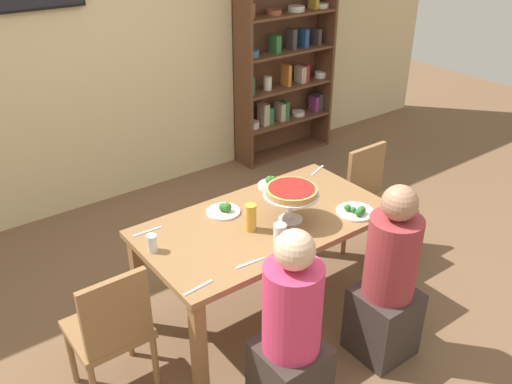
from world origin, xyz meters
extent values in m
plane|color=brown|center=(0.00, 0.00, 0.00)|extent=(12.00, 12.00, 0.00)
cube|color=beige|center=(0.00, 2.20, 1.40)|extent=(8.00, 0.12, 2.80)
cube|color=olive|center=(0.00, 0.00, 0.72)|extent=(1.56, 0.83, 0.04)
cube|color=olive|center=(-0.72, -0.36, 0.35)|extent=(0.07, 0.07, 0.70)
cube|color=olive|center=(0.72, -0.36, 0.35)|extent=(0.07, 0.07, 0.70)
cube|color=olive|center=(-0.72, 0.36, 0.35)|extent=(0.07, 0.07, 0.70)
cube|color=olive|center=(0.72, 0.36, 0.35)|extent=(0.07, 0.07, 0.70)
cube|color=brown|center=(1.24, 1.98, 1.10)|extent=(0.03, 0.30, 2.20)
cube|color=brown|center=(2.31, 1.98, 1.10)|extent=(0.03, 0.30, 2.20)
cube|color=brown|center=(1.78, 2.12, 1.10)|extent=(1.10, 0.02, 2.20)
cube|color=brown|center=(1.78, 1.98, 0.01)|extent=(1.04, 0.28, 0.02)
cube|color=brown|center=(1.78, 1.98, 0.38)|extent=(1.04, 0.28, 0.02)
cube|color=brown|center=(1.78, 1.98, 0.75)|extent=(1.04, 0.28, 0.02)
cube|color=brown|center=(1.78, 1.98, 1.11)|extent=(1.04, 0.28, 0.02)
cube|color=brown|center=(1.78, 1.98, 1.48)|extent=(1.04, 0.28, 0.02)
cylinder|color=silver|center=(1.35, 1.98, 0.42)|extent=(0.15, 0.15, 0.06)
cube|color=#B2A88E|center=(1.49, 1.98, 0.50)|extent=(0.07, 0.13, 0.23)
cube|color=#2D6B38|center=(1.56, 1.98, 0.48)|extent=(0.05, 0.13, 0.18)
cube|color=#B2A88E|center=(1.71, 1.98, 0.49)|extent=(0.06, 0.13, 0.19)
cube|color=#2D6B38|center=(1.77, 1.98, 0.49)|extent=(0.05, 0.13, 0.20)
cylinder|color=silver|center=(1.97, 1.98, 0.41)|extent=(0.14, 0.14, 0.04)
cube|color=#7A3370|center=(2.19, 1.98, 0.47)|extent=(0.04, 0.13, 0.16)
cube|color=#3D3838|center=(2.25, 1.98, 0.48)|extent=(0.06, 0.13, 0.19)
cube|color=#2D6B38|center=(1.31, 1.98, 0.85)|extent=(0.06, 0.13, 0.18)
cylinder|color=silver|center=(1.55, 1.98, 0.83)|extent=(0.09, 0.09, 0.14)
cube|color=orange|center=(1.79, 1.98, 0.87)|extent=(0.04, 0.13, 0.22)
cube|color=#B2A88E|center=(1.98, 1.98, 0.84)|extent=(0.06, 0.13, 0.17)
cube|color=maroon|center=(2.04, 1.98, 0.85)|extent=(0.04, 0.13, 0.18)
cylinder|color=silver|center=(2.27, 1.98, 0.79)|extent=(0.13, 0.13, 0.06)
cylinder|color=#3D7084|center=(1.35, 1.98, 1.16)|extent=(0.14, 0.14, 0.06)
cube|color=#2D6B38|center=(1.63, 1.98, 1.21)|extent=(0.06, 0.13, 0.17)
cube|color=#3D3838|center=(1.84, 1.98, 1.23)|extent=(0.05, 0.13, 0.20)
cube|color=navy|center=(2.00, 1.98, 1.22)|extent=(0.05, 0.13, 0.18)
cube|color=#3D3838|center=(2.18, 1.98, 1.21)|extent=(0.04, 0.13, 0.17)
cylinder|color=brown|center=(1.33, 1.98, 1.56)|extent=(0.10, 0.10, 0.14)
cylinder|color=brown|center=(1.61, 1.98, 1.51)|extent=(0.16, 0.16, 0.05)
cylinder|color=silver|center=(1.89, 1.98, 1.52)|extent=(0.17, 0.17, 0.05)
cylinder|color=silver|center=(2.23, 1.98, 1.51)|extent=(0.15, 0.15, 0.05)
cube|color=#382D28|center=(0.37, -0.69, 0.23)|extent=(0.34, 0.34, 0.45)
cylinder|color=#993338|center=(0.37, -0.69, 0.70)|extent=(0.30, 0.30, 0.50)
sphere|color=#A87A5B|center=(0.37, -0.69, 1.05)|extent=(0.20, 0.20, 0.20)
cube|color=#382D28|center=(-0.37, -0.69, 0.23)|extent=(0.34, 0.34, 0.45)
cylinder|color=#D63866|center=(-0.37, -0.69, 0.70)|extent=(0.30, 0.30, 0.50)
sphere|color=beige|center=(-0.37, -0.69, 1.05)|extent=(0.20, 0.20, 0.20)
cube|color=olive|center=(1.10, 0.01, 0.43)|extent=(0.40, 0.40, 0.04)
cube|color=olive|center=(1.10, 0.19, 0.66)|extent=(0.36, 0.04, 0.42)
cylinder|color=olive|center=(1.27, -0.16, 0.21)|extent=(0.04, 0.04, 0.41)
cylinder|color=olive|center=(0.92, -0.16, 0.21)|extent=(0.04, 0.04, 0.41)
cylinder|color=olive|center=(1.27, 0.19, 0.21)|extent=(0.04, 0.04, 0.41)
cylinder|color=olive|center=(0.92, 0.19, 0.21)|extent=(0.04, 0.04, 0.41)
cube|color=olive|center=(-1.06, 0.01, 0.43)|extent=(0.40, 0.40, 0.04)
cube|color=olive|center=(-1.06, -0.17, 0.66)|extent=(0.36, 0.04, 0.42)
cylinder|color=olive|center=(-1.24, 0.19, 0.21)|extent=(0.04, 0.04, 0.41)
cylinder|color=olive|center=(-0.89, 0.19, 0.21)|extent=(0.04, 0.04, 0.41)
cylinder|color=olive|center=(-0.89, -0.16, 0.21)|extent=(0.04, 0.04, 0.41)
cylinder|color=silver|center=(0.12, -0.10, 0.75)|extent=(0.15, 0.15, 0.01)
cylinder|color=silver|center=(0.12, -0.10, 0.84)|extent=(0.03, 0.03, 0.17)
cylinder|color=silver|center=(0.12, -0.10, 0.92)|extent=(0.34, 0.34, 0.01)
cylinder|color=tan|center=(0.12, -0.10, 0.94)|extent=(0.31, 0.31, 0.04)
cylinder|color=maroon|center=(0.12, -0.10, 0.96)|extent=(0.28, 0.28, 0.00)
cylinder|color=white|center=(0.50, -0.27, 0.75)|extent=(0.24, 0.24, 0.01)
sphere|color=#2D7028|center=(0.46, -0.24, 0.78)|extent=(0.04, 0.04, 0.04)
sphere|color=#2D7028|center=(0.47, -0.33, 0.78)|extent=(0.05, 0.05, 0.05)
sphere|color=#2D7028|center=(0.48, -0.27, 0.77)|extent=(0.04, 0.04, 0.04)
sphere|color=#2D7028|center=(0.51, -0.31, 0.78)|extent=(0.05, 0.05, 0.05)
cylinder|color=white|center=(0.31, 0.32, 0.75)|extent=(0.21, 0.21, 0.01)
sphere|color=#2D7028|center=(0.29, 0.34, 0.78)|extent=(0.06, 0.06, 0.06)
sphere|color=#2D7028|center=(0.29, 0.29, 0.78)|extent=(0.06, 0.06, 0.06)
sphere|color=#2D7028|center=(0.31, 0.33, 0.78)|extent=(0.06, 0.06, 0.06)
cylinder|color=white|center=(-0.16, 0.23, 0.75)|extent=(0.21, 0.21, 0.01)
sphere|color=#2D7028|center=(-0.15, 0.21, 0.78)|extent=(0.06, 0.06, 0.06)
sphere|color=#2D7028|center=(-0.16, 0.23, 0.78)|extent=(0.05, 0.05, 0.05)
sphere|color=#2D7028|center=(-0.14, 0.24, 0.77)|extent=(0.04, 0.04, 0.04)
cylinder|color=gold|center=(-0.14, -0.04, 0.82)|extent=(0.07, 0.07, 0.17)
cylinder|color=white|center=(-0.71, 0.11, 0.79)|extent=(0.06, 0.06, 0.10)
cylinder|color=white|center=(-0.08, -0.24, 0.80)|extent=(0.08, 0.08, 0.11)
cube|color=silver|center=(0.72, 0.32, 0.74)|extent=(0.17, 0.08, 0.00)
cube|color=silver|center=(-0.34, -0.31, 0.74)|extent=(0.18, 0.03, 0.00)
cube|color=silver|center=(-0.64, 0.31, 0.74)|extent=(0.18, 0.02, 0.00)
cube|color=silver|center=(-0.68, -0.32, 0.74)|extent=(0.18, 0.03, 0.00)
camera|label=1|loc=(-1.75, -2.26, 2.48)|focal=38.22mm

